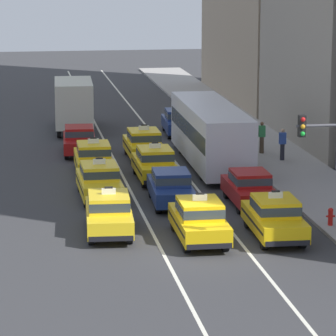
{
  "coord_description": "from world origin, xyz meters",
  "views": [
    {
      "loc": [
        -7.08,
        -36.21,
        11.1
      ],
      "look_at": [
        0.02,
        8.98,
        1.3
      ],
      "focal_mm": 108.17,
      "sensor_mm": 36.0,
      "label": 1
    }
  ],
  "objects_px": {
    "box_truck_left_fifth": "(73,103)",
    "taxi_left_nearest": "(109,213)",
    "fire_hydrant": "(330,216)",
    "taxi_center_nearest": "(199,219)",
    "bus_right_third": "(210,132)",
    "taxi_center_fourth": "(144,144)",
    "taxi_center_third": "(155,163)",
    "pedestrian_mid_block": "(262,137)",
    "sedan_right_fourth": "(179,121)",
    "sedan_right_second": "(250,187)",
    "taxi_left_second": "(99,180)",
    "taxi_right_nearest": "(275,217)",
    "sedan_center_second": "(171,187)",
    "pedestrian_near_crosswalk": "(282,144)",
    "sedan_left_fourth": "(79,139)",
    "taxi_left_third": "(94,158)"
  },
  "relations": [
    {
      "from": "sedan_center_second",
      "to": "taxi_center_third",
      "type": "xyz_separation_m",
      "value": [
        -0.01,
        4.99,
        0.03
      ]
    },
    {
      "from": "sedan_right_fourth",
      "to": "fire_hydrant",
      "type": "bearing_deg",
      "value": -83.57
    },
    {
      "from": "sedan_right_second",
      "to": "bus_right_third",
      "type": "distance_m",
      "value": 8.8
    },
    {
      "from": "sedan_left_fourth",
      "to": "sedan_right_fourth",
      "type": "xyz_separation_m",
      "value": [
        6.51,
        5.21,
        0.0
      ]
    },
    {
      "from": "sedan_left_fourth",
      "to": "sedan_right_second",
      "type": "distance_m",
      "value": 14.56
    },
    {
      "from": "sedan_right_second",
      "to": "fire_hydrant",
      "type": "bearing_deg",
      "value": -60.98
    },
    {
      "from": "taxi_center_nearest",
      "to": "pedestrian_near_crosswalk",
      "type": "relative_size",
      "value": 2.69
    },
    {
      "from": "taxi_center_third",
      "to": "sedan_right_second",
      "type": "distance_m",
      "value": 6.62
    },
    {
      "from": "taxi_left_third",
      "to": "taxi_right_nearest",
      "type": "relative_size",
      "value": 1.0
    },
    {
      "from": "pedestrian_mid_block",
      "to": "taxi_right_nearest",
      "type": "bearing_deg",
      "value": -102.38
    },
    {
      "from": "taxi_left_second",
      "to": "taxi_right_nearest",
      "type": "distance_m",
      "value": 9.79
    },
    {
      "from": "taxi_left_nearest",
      "to": "taxi_center_nearest",
      "type": "height_order",
      "value": "same"
    },
    {
      "from": "sedan_center_second",
      "to": "fire_hydrant",
      "type": "bearing_deg",
      "value": -40.31
    },
    {
      "from": "sedan_center_second",
      "to": "fire_hydrant",
      "type": "distance_m",
      "value": 7.63
    },
    {
      "from": "taxi_left_second",
      "to": "box_truck_left_fifth",
      "type": "xyz_separation_m",
      "value": [
        0.02,
        18.27,
        0.9
      ]
    },
    {
      "from": "taxi_left_nearest",
      "to": "sedan_center_second",
      "type": "distance_m",
      "value": 5.34
    },
    {
      "from": "taxi_left_second",
      "to": "taxi_center_nearest",
      "type": "distance_m",
      "value": 8.13
    },
    {
      "from": "sedan_right_fourth",
      "to": "pedestrian_near_crosswalk",
      "type": "height_order",
      "value": "pedestrian_near_crosswalk"
    },
    {
      "from": "bus_right_third",
      "to": "taxi_left_third",
      "type": "bearing_deg",
      "value": -167.87
    },
    {
      "from": "sedan_center_second",
      "to": "bus_right_third",
      "type": "distance_m",
      "value": 8.83
    },
    {
      "from": "box_truck_left_fifth",
      "to": "taxi_left_nearest",
      "type": "bearing_deg",
      "value": -90.4
    },
    {
      "from": "taxi_left_third",
      "to": "sedan_right_fourth",
      "type": "bearing_deg",
      "value": 60.15
    },
    {
      "from": "bus_right_third",
      "to": "pedestrian_near_crosswalk",
      "type": "height_order",
      "value": "bus_right_third"
    },
    {
      "from": "bus_right_third",
      "to": "taxi_center_nearest",
      "type": "bearing_deg",
      "value": -103.0
    },
    {
      "from": "pedestrian_mid_block",
      "to": "fire_hydrant",
      "type": "xyz_separation_m",
      "value": [
        -0.93,
        -15.2,
        -0.5
      ]
    },
    {
      "from": "taxi_left_third",
      "to": "pedestrian_mid_block",
      "type": "bearing_deg",
      "value": 20.12
    },
    {
      "from": "taxi_center_fourth",
      "to": "taxi_right_nearest",
      "type": "distance_m",
      "value": 16.42
    },
    {
      "from": "taxi_center_nearest",
      "to": "taxi_right_nearest",
      "type": "height_order",
      "value": "same"
    },
    {
      "from": "taxi_left_nearest",
      "to": "fire_hydrant",
      "type": "bearing_deg",
      "value": -4.21
    },
    {
      "from": "bus_right_third",
      "to": "taxi_center_fourth",
      "type": "bearing_deg",
      "value": 147.03
    },
    {
      "from": "taxi_left_third",
      "to": "taxi_center_fourth",
      "type": "height_order",
      "value": "same"
    },
    {
      "from": "fire_hydrant",
      "to": "taxi_center_nearest",
      "type": "bearing_deg",
      "value": -170.8
    },
    {
      "from": "sedan_right_fourth",
      "to": "box_truck_left_fifth",
      "type": "bearing_deg",
      "value": 159.39
    },
    {
      "from": "sedan_right_second",
      "to": "fire_hydrant",
      "type": "xyz_separation_m",
      "value": [
        2.37,
        -4.28,
        -0.3
      ]
    },
    {
      "from": "sedan_left_fourth",
      "to": "taxi_center_nearest",
      "type": "xyz_separation_m",
      "value": [
        3.41,
        -18.13,
        0.03
      ]
    },
    {
      "from": "taxi_left_second",
      "to": "taxi_right_nearest",
      "type": "bearing_deg",
      "value": -50.29
    },
    {
      "from": "sedan_left_fourth",
      "to": "taxi_center_third",
      "type": "distance_m",
      "value": 7.97
    },
    {
      "from": "sedan_center_second",
      "to": "sedan_right_second",
      "type": "height_order",
      "value": "same"
    },
    {
      "from": "taxi_center_nearest",
      "to": "pedestrian_mid_block",
      "type": "distance_m",
      "value": 17.4
    },
    {
      "from": "sedan_center_second",
      "to": "taxi_center_fourth",
      "type": "bearing_deg",
      "value": 89.25
    },
    {
      "from": "sedan_left_fourth",
      "to": "taxi_right_nearest",
      "type": "relative_size",
      "value": 0.95
    },
    {
      "from": "taxi_left_second",
      "to": "taxi_center_nearest",
      "type": "height_order",
      "value": "same"
    },
    {
      "from": "bus_right_third",
      "to": "sedan_left_fourth",
      "type": "bearing_deg",
      "value": 147.64
    },
    {
      "from": "taxi_left_nearest",
      "to": "bus_right_third",
      "type": "bearing_deg",
      "value": 61.87
    },
    {
      "from": "taxi_right_nearest",
      "to": "bus_right_third",
      "type": "distance_m",
      "value": 14.04
    },
    {
      "from": "sedan_right_fourth",
      "to": "pedestrian_mid_block",
      "type": "height_order",
      "value": "pedestrian_mid_block"
    },
    {
      "from": "box_truck_left_fifth",
      "to": "taxi_center_third",
      "type": "distance_m",
      "value": 15.22
    },
    {
      "from": "box_truck_left_fifth",
      "to": "pedestrian_mid_block",
      "type": "height_order",
      "value": "box_truck_left_fifth"
    },
    {
      "from": "box_truck_left_fifth",
      "to": "bus_right_third",
      "type": "bearing_deg",
      "value": -61.36
    },
    {
      "from": "bus_right_third",
      "to": "fire_hydrant",
      "type": "distance_m",
      "value": 13.31
    }
  ]
}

